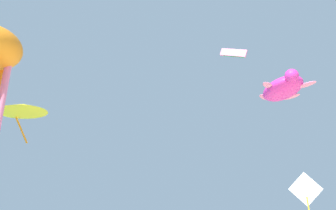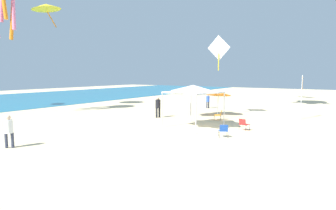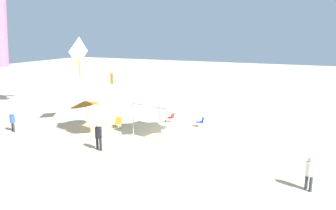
% 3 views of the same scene
% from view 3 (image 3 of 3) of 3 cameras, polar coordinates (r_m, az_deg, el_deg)
% --- Properties ---
extents(ground, '(120.00, 120.00, 0.10)m').
position_cam_3_polar(ground, '(27.86, 2.30, -3.44)').
color(ground, beige).
extents(canopy_tent, '(3.80, 3.83, 3.05)m').
position_cam_3_polar(canopy_tent, '(24.32, -0.96, 1.01)').
color(canopy_tent, '#B7B7BC').
rests_on(canopy_tent, ground).
extents(beach_umbrella, '(2.31, 2.29, 2.45)m').
position_cam_3_polar(beach_umbrella, '(27.16, -14.43, 0.31)').
color(beach_umbrella, silver).
rests_on(beach_umbrella, ground).
extents(folding_chair_near_cooler, '(0.80, 0.76, 0.82)m').
position_cam_3_polar(folding_chair_near_cooler, '(27.00, 5.74, -2.86)').
color(folding_chair_near_cooler, black).
rests_on(folding_chair_near_cooler, ground).
extents(folding_chair_facing_ocean, '(0.67, 0.75, 0.82)m').
position_cam_3_polar(folding_chair_facing_ocean, '(27.02, -8.75, -2.93)').
color(folding_chair_facing_ocean, black).
rests_on(folding_chair_facing_ocean, ground).
extents(folding_chair_right_of_tent, '(0.71, 0.63, 0.82)m').
position_cam_3_polar(folding_chair_right_of_tent, '(28.23, 0.50, -2.11)').
color(folding_chair_right_of_tent, black).
rests_on(folding_chair_right_of_tent, ground).
extents(banner_flag, '(0.36, 0.06, 3.72)m').
position_cam_3_polar(banner_flag, '(33.50, -9.61, 3.12)').
color(banner_flag, silver).
rests_on(banner_flag, ground).
extents(person_far_stroller, '(0.41, 0.41, 1.73)m').
position_cam_3_polar(person_far_stroller, '(17.62, 23.58, -10.55)').
color(person_far_stroller, '#33384C').
rests_on(person_far_stroller, ground).
extents(person_near_umbrella, '(0.41, 0.38, 1.58)m').
position_cam_3_polar(person_near_umbrella, '(28.28, -25.59, -2.39)').
color(person_near_umbrella, '#33384C').
rests_on(person_near_umbrella, ground).
extents(person_kite_handler, '(0.49, 0.44, 1.85)m').
position_cam_3_polar(person_kite_handler, '(21.94, -12.08, -5.05)').
color(person_kite_handler, black).
rests_on(person_kite_handler, ground).
extents(kite_diamond_white, '(0.32, 2.23, 3.18)m').
position_cam_3_polar(kite_diamond_white, '(26.63, -15.39, 8.79)').
color(kite_diamond_white, white).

